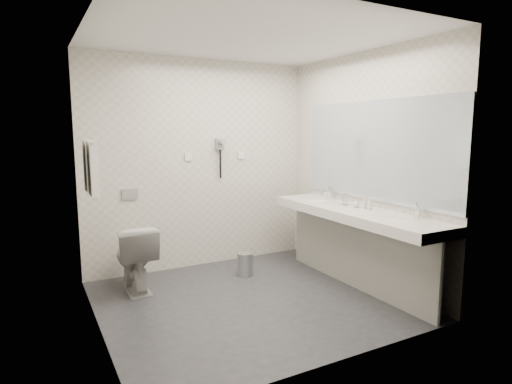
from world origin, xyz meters
TOP-DOWN VIEW (x-y plane):
  - floor at (0.00, 0.00)m, footprint 2.80×2.80m
  - ceiling at (0.00, 0.00)m, footprint 2.80×2.80m
  - wall_back at (0.00, 1.30)m, footprint 2.80×0.00m
  - wall_front at (0.00, -1.30)m, footprint 2.80×0.00m
  - wall_left at (-1.40, 0.00)m, footprint 0.00×2.60m
  - wall_right at (1.40, 0.00)m, footprint 0.00×2.60m
  - vanity_counter at (1.12, -0.20)m, footprint 0.55×2.20m
  - vanity_panel at (1.15, -0.20)m, footprint 0.03×2.15m
  - vanity_post_near at (1.18, -1.24)m, footprint 0.06×0.06m
  - vanity_post_far at (1.18, 0.84)m, footprint 0.06×0.06m
  - mirror at (1.39, -0.20)m, footprint 0.02×2.20m
  - basin_near at (1.12, -0.85)m, footprint 0.40×0.31m
  - basin_far at (1.12, 0.45)m, footprint 0.40×0.31m
  - faucet_near at (1.32, -0.85)m, footprint 0.04×0.04m
  - faucet_far at (1.32, 0.45)m, footprint 0.04×0.04m
  - soap_bottle_a at (1.23, -0.23)m, footprint 0.06×0.06m
  - soap_bottle_b at (1.20, -0.15)m, footprint 0.10×0.10m
  - soap_bottle_c at (1.23, -0.31)m, footprint 0.06×0.06m
  - glass_left at (1.20, 0.03)m, footprint 0.08×0.08m
  - toilet at (-0.93, 0.83)m, footprint 0.41×0.70m
  - flush_plate at (-0.85, 1.29)m, footprint 0.18×0.02m
  - pedal_bin at (0.28, 0.67)m, footprint 0.22×0.22m
  - bin_lid at (0.28, 0.67)m, footprint 0.18×0.18m
  - towel_rail at (-1.35, 0.55)m, footprint 0.02×0.62m
  - towel_near at (-1.34, 0.41)m, footprint 0.07×0.24m
  - towel_far at (-1.34, 0.69)m, footprint 0.07×0.24m
  - dryer_cradle at (0.25, 1.27)m, footprint 0.10×0.04m
  - dryer_barrel at (0.25, 1.20)m, footprint 0.08×0.14m
  - dryer_cord at (0.25, 1.26)m, footprint 0.02×0.02m
  - switch_plate_a at (-0.15, 1.29)m, footprint 0.09×0.02m
  - switch_plate_b at (0.55, 1.29)m, footprint 0.09×0.02m

SIDE VIEW (x-z plane):
  - floor at x=0.00m, z-range 0.00..0.00m
  - pedal_bin at x=0.28m, z-range 0.00..0.25m
  - bin_lid at x=0.28m, z-range 0.25..0.27m
  - toilet at x=-0.93m, z-range 0.00..0.70m
  - vanity_panel at x=1.15m, z-range 0.00..0.75m
  - vanity_post_near at x=1.18m, z-range 0.00..0.75m
  - vanity_post_far at x=1.18m, z-range 0.00..0.75m
  - vanity_counter at x=1.12m, z-range 0.75..0.85m
  - basin_near at x=1.12m, z-range 0.81..0.86m
  - basin_far at x=1.12m, z-range 0.81..0.86m
  - soap_bottle_b at x=1.20m, z-range 0.85..0.94m
  - soap_bottle_a at x=1.23m, z-range 0.85..0.96m
  - glass_left at x=1.20m, z-range 0.85..0.97m
  - soap_bottle_c at x=1.23m, z-range 0.85..0.98m
  - faucet_near at x=1.32m, z-range 0.85..1.00m
  - faucet_far at x=1.32m, z-range 0.85..1.00m
  - flush_plate at x=-0.85m, z-range 0.89..1.01m
  - wall_back at x=0.00m, z-range -0.15..2.65m
  - wall_front at x=0.00m, z-range -0.15..2.65m
  - wall_left at x=-1.40m, z-range -0.05..2.55m
  - wall_right at x=1.40m, z-range -0.05..2.55m
  - dryer_cord at x=0.25m, z-range 1.07..1.43m
  - towel_near at x=-1.34m, z-range 1.09..1.57m
  - towel_far at x=-1.34m, z-range 1.09..1.57m
  - switch_plate_a at x=-0.15m, z-range 1.31..1.40m
  - switch_plate_b at x=0.55m, z-range 1.31..1.40m
  - mirror at x=1.39m, z-range 0.92..1.98m
  - dryer_cradle at x=0.25m, z-range 1.43..1.57m
  - dryer_barrel at x=0.25m, z-range 1.49..1.57m
  - towel_rail at x=-1.35m, z-range 1.54..1.56m
  - ceiling at x=0.00m, z-range 2.50..2.50m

